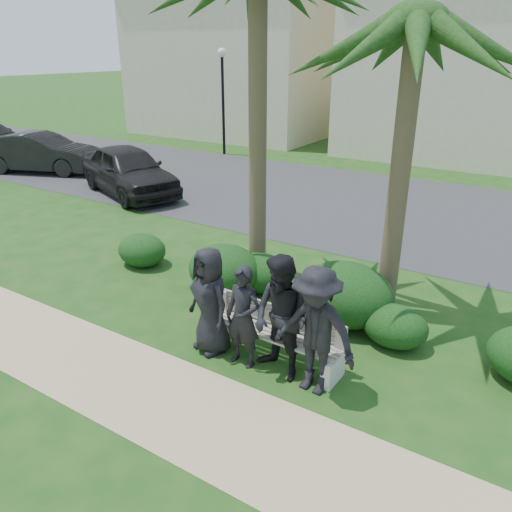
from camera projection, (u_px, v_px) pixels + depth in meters
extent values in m
plane|color=#164513|center=(242.00, 337.00, 7.95)|extent=(160.00, 160.00, 0.00)
cube|color=tan|center=(165.00, 399.00, 6.55)|extent=(30.00, 1.60, 0.01)
cube|color=#2D2D30|center=(399.00, 210.00, 14.19)|extent=(160.00, 8.00, 0.01)
cube|color=beige|center=(243.00, 64.00, 26.58)|extent=(10.00, 8.00, 7.00)
cube|color=beige|center=(458.00, 68.00, 21.13)|extent=(8.00, 8.00, 7.00)
cylinder|color=black|center=(223.00, 107.00, 20.99)|extent=(0.12, 0.12, 4.00)
sphere|color=white|center=(222.00, 53.00, 20.18)|extent=(0.36, 0.36, 0.36)
cube|color=gray|center=(271.00, 334.00, 7.26)|extent=(2.17, 0.55, 0.04)
cube|color=gray|center=(278.00, 315.00, 7.34)|extent=(2.16, 0.09, 0.25)
cube|color=beige|center=(216.00, 328.00, 7.84)|extent=(0.16, 0.50, 0.40)
cube|color=beige|center=(334.00, 368.00, 6.84)|extent=(0.16, 0.50, 0.40)
imported|color=black|center=(210.00, 301.00, 7.33)|extent=(0.94, 0.76, 1.65)
imported|color=black|center=(243.00, 317.00, 7.02)|extent=(0.56, 0.37, 1.52)
imported|color=black|center=(282.00, 318.00, 6.71)|extent=(1.02, 0.89, 1.79)
imported|color=black|center=(315.00, 331.00, 6.41)|extent=(1.19, 0.73, 1.79)
ellipsoid|color=black|center=(142.00, 249.00, 10.50)|extent=(1.07, 0.89, 0.70)
ellipsoid|color=black|center=(225.00, 268.00, 9.30)|extent=(1.44, 1.19, 0.94)
ellipsoid|color=black|center=(260.00, 272.00, 9.39)|extent=(1.13, 0.94, 0.74)
ellipsoid|color=black|center=(345.00, 292.00, 8.23)|extent=(1.63, 1.35, 1.06)
ellipsoid|color=black|center=(395.00, 325.00, 7.65)|extent=(1.00, 0.83, 0.65)
cylinder|color=brown|center=(258.00, 141.00, 8.78)|extent=(0.32, 0.32, 5.51)
cylinder|color=brown|center=(399.00, 181.00, 7.90)|extent=(0.32, 0.32, 4.63)
imported|color=black|center=(129.00, 170.00, 15.52)|extent=(4.75, 3.23, 1.50)
imported|color=black|center=(41.00, 153.00, 18.34)|extent=(4.57, 2.99, 1.42)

